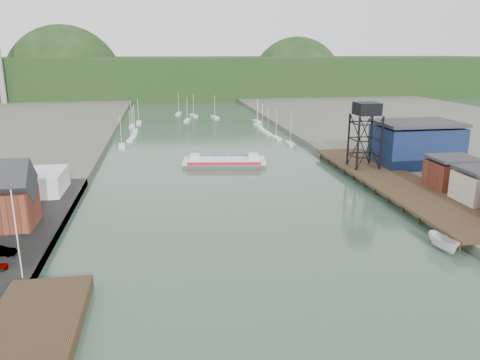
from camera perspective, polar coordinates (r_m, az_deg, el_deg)
name	(u,v)px	position (r m, az deg, el deg)	size (l,w,h in m)	color
ground	(287,307)	(59.42, 5.80, -15.10)	(600.00, 600.00, 0.00)	#2F4A3C
west_stage	(36,322)	(59.20, -23.58, -15.56)	(10.00, 18.00, 1.80)	black
east_pier	(395,181)	(110.85, 18.37, -0.12)	(14.00, 70.00, 2.45)	black
white_shed	(19,183)	(106.96, -25.35, -0.30)	(18.00, 12.00, 4.50)	silver
flagpole	(17,235)	(66.17, -25.56, -6.04)	(0.16, 0.16, 12.00)	silver
lift_tower	(367,113)	(118.83, 15.19, 7.91)	(6.50, 6.50, 16.00)	black
blue_shed	(416,144)	(128.73, 20.66, 4.12)	(20.50, 14.50, 11.30)	#0D1639
marina_sailboats	(199,128)	(190.60, -5.08, 6.39)	(57.71, 92.65, 0.90)	silver
distant_hills	(175,79)	(351.32, -7.93, 12.07)	(500.00, 120.00, 80.00)	black
chain_ferry	(224,162)	(127.88, -1.93, 2.23)	(23.26, 11.95, 3.20)	#474749
motorboat	(444,243)	(79.88, 23.57, -7.08)	(2.50, 6.66, 2.57)	silver
car_west_b	(0,251)	(76.34, -27.19, -7.75)	(1.44, 4.13, 1.36)	#999999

